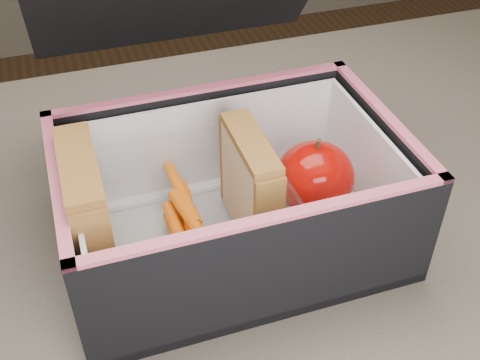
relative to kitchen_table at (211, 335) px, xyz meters
name	(u,v)px	position (x,y,z in m)	size (l,w,h in m)	color
kitchen_table	(211,335)	(0.00, 0.00, 0.00)	(1.20, 0.80, 0.75)	#625749
lunch_bag	(231,188)	(0.03, 0.03, 0.15)	(0.29, 0.31, 0.26)	black
plastic_tub	(174,216)	(-0.02, 0.03, 0.14)	(0.18, 0.13, 0.08)	white
sandwich_left	(89,215)	(-0.09, 0.03, 0.16)	(0.03, 0.10, 0.11)	#CCB285
sandwich_right	(250,186)	(0.05, 0.03, 0.16)	(0.02, 0.09, 0.10)	#CCB285
carrot_sticks	(186,228)	(-0.01, 0.03, 0.12)	(0.03, 0.13, 0.03)	#F14300
paper_napkin	(317,208)	(0.12, 0.03, 0.11)	(0.08, 0.08, 0.01)	white
red_apple	(315,177)	(0.11, 0.03, 0.14)	(0.09, 0.09, 0.08)	#920105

